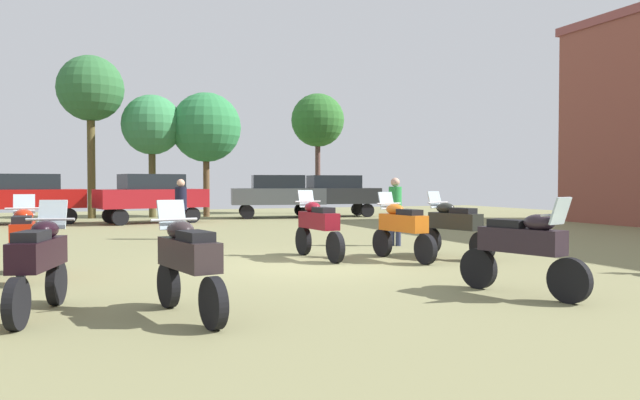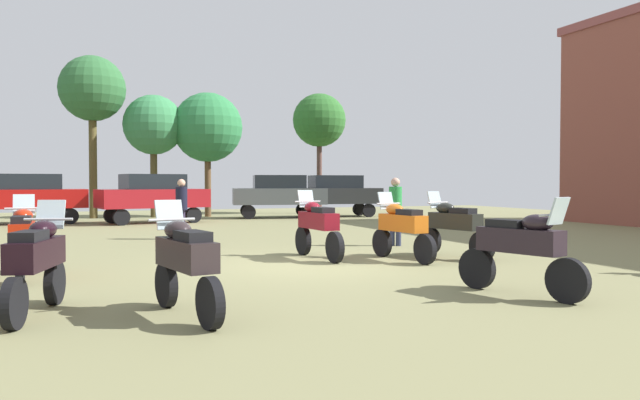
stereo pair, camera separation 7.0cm
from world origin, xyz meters
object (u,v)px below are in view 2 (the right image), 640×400
Objects in this scene: motorcycle_6 at (185,260)px; motorcycle_8 at (318,225)px; motorcycle_7 at (37,260)px; motorcycle_1 at (521,247)px; tree_8 at (319,121)px; person_2 at (395,206)px; tree_3 at (208,128)px; car_2 at (153,195)px; car_5 at (279,193)px; car_4 at (335,193)px; tree_6 at (153,126)px; person_1 at (182,204)px; tree_1 at (92,90)px; motorcycle_2 at (22,237)px; motorcycle_5 at (454,225)px; car_1 at (29,195)px; motorcycle_10 at (402,227)px.

motorcycle_8 reaches higher than motorcycle_6.
motorcycle_1 is at bearing 5.32° from motorcycle_7.
motorcycle_1 is 0.33× the size of tree_8.
person_2 is 0.30× the size of tree_3.
car_2 is 6.13m from car_5.
tree_3 is (-0.24, 22.50, 3.58)m from motorcycle_1.
tree_6 is at bearing 78.37° from car_4.
person_1 is at bearing 168.70° from car_2.
tree_8 is at bearing 2.51° from tree_1.
person_1 is at bearing -104.67° from tree_3.
motorcycle_8 reaches higher than motorcycle_2.
motorcycle_7 is at bearing 165.87° from car_5.
car_2 is at bearing -147.57° from person_1.
motorcycle_8 is at bearing 177.50° from car_2.
motorcycle_5 is 2.74m from person_2.
motorcycle_2 is 7.46m from person_1.
car_1 is at bearing -126.91° from tree_1.
car_1 is at bearing -149.10° from tree_6.
tree_6 reaches higher than motorcycle_6.
car_1 is 0.69× the size of tree_8.
motorcycle_8 is 17.67m from tree_3.
person_2 is at bearing 14.74° from motorcycle_2.
tree_6 is (0.52, 11.91, 3.32)m from person_1.
tree_3 reaches higher than car_1.
motorcycle_10 is 0.48× the size of car_4.
person_2 is (-0.96, -13.16, -0.12)m from car_5.
motorcycle_6 is at bearing -150.43° from motorcycle_10.
person_1 is (1.57, 10.60, 0.33)m from motorcycle_6.
tree_1 reaches higher than motorcycle_6.
motorcycle_10 is (7.36, -0.19, 0.00)m from motorcycle_2.
person_2 is at bearing 50.61° from motorcycle_7.
motorcycle_7 is at bearing -172.32° from motorcycle_5.
car_4 is 2.53× the size of person_1.
motorcycle_10 is at bearing -106.19° from tree_8.
car_2 and car_4 have the same top height.
car_4 is (13.42, 0.42, 0.00)m from car_1.
car_1 is at bearing -119.60° from person_1.
motorcycle_8 is 1.05× the size of motorcycle_10.
motorcycle_5 is at bearing -171.80° from car_5.
motorcycle_2 is at bearing -177.27° from motorcycle_8.
car_2 reaches higher than motorcycle_6.
motorcycle_6 is at bearing -95.29° from tree_6.
motorcycle_5 is 20.73m from tree_1.
motorcycle_1 is 0.36× the size of tree_6.
motorcycle_10 is at bearing -176.49° from car_5.
motorcycle_5 is (8.68, -0.19, 0.01)m from motorcycle_2.
tree_8 is at bearing 9.76° from tree_3.
tree_6 is at bearing -175.41° from tree_8.
motorcycle_6 is 22.90m from tree_6.
person_1 is (-4.96, 6.65, 0.31)m from motorcycle_5.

